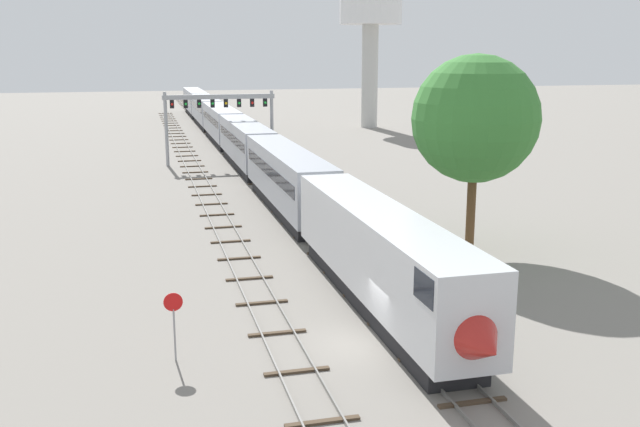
{
  "coord_description": "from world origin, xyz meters",
  "views": [
    {
      "loc": [
        -8.99,
        -27.21,
        12.25
      ],
      "look_at": [
        1.0,
        12.0,
        3.0
      ],
      "focal_mm": 40.24,
      "sensor_mm": 36.0,
      "label": 1
    }
  ],
  "objects_px": {
    "signal_gantry": "(219,110)",
    "stop_sign": "(174,317)",
    "passenger_train": "(231,132)",
    "trackside_tree_left": "(475,119)",
    "water_tower": "(371,13)"
  },
  "relations": [
    {
      "from": "passenger_train",
      "to": "stop_sign",
      "type": "distance_m",
      "value": 59.88
    },
    {
      "from": "stop_sign",
      "to": "water_tower",
      "type": "bearing_deg",
      "value": 66.97
    },
    {
      "from": "water_tower",
      "to": "stop_sign",
      "type": "height_order",
      "value": "water_tower"
    },
    {
      "from": "stop_sign",
      "to": "trackside_tree_left",
      "type": "height_order",
      "value": "trackside_tree_left"
    },
    {
      "from": "water_tower",
      "to": "trackside_tree_left",
      "type": "xyz_separation_m",
      "value": [
        -16.63,
        -71.16,
        -9.7
      ]
    },
    {
      "from": "stop_sign",
      "to": "trackside_tree_left",
      "type": "xyz_separation_m",
      "value": [
        18.89,
        12.4,
        6.29
      ]
    },
    {
      "from": "passenger_train",
      "to": "trackside_tree_left",
      "type": "distance_m",
      "value": 47.8
    },
    {
      "from": "stop_sign",
      "to": "trackside_tree_left",
      "type": "distance_m",
      "value": 23.46
    },
    {
      "from": "water_tower",
      "to": "trackside_tree_left",
      "type": "height_order",
      "value": "water_tower"
    },
    {
      "from": "passenger_train",
      "to": "water_tower",
      "type": "distance_m",
      "value": 38.55
    },
    {
      "from": "signal_gantry",
      "to": "trackside_tree_left",
      "type": "distance_m",
      "value": 40.23
    },
    {
      "from": "water_tower",
      "to": "stop_sign",
      "type": "bearing_deg",
      "value": -113.03
    },
    {
      "from": "water_tower",
      "to": "trackside_tree_left",
      "type": "relative_size",
      "value": 1.89
    },
    {
      "from": "signal_gantry",
      "to": "stop_sign",
      "type": "distance_m",
      "value": 51.74
    },
    {
      "from": "trackside_tree_left",
      "to": "stop_sign",
      "type": "bearing_deg",
      "value": -146.72
    }
  ]
}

